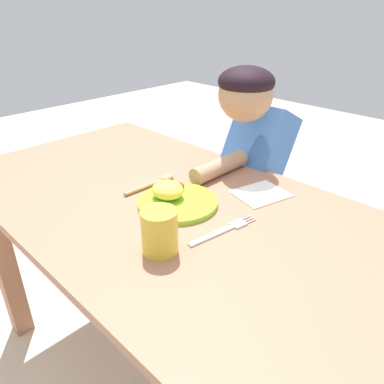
{
  "coord_description": "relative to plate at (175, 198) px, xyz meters",
  "views": [
    {
      "loc": [
        0.71,
        -0.61,
        1.27
      ],
      "look_at": [
        0.04,
        0.06,
        0.77
      ],
      "focal_mm": 34.84,
      "sensor_mm": 36.0,
      "label": 1
    }
  ],
  "objects": [
    {
      "name": "spoon",
      "position": [
        -0.13,
        0.05,
        -0.01
      ],
      "size": [
        0.04,
        0.19,
        0.02
      ],
      "rotation": [
        0.0,
        0.0,
        1.53
      ],
      "color": "tan",
      "rests_on": "dining_table"
    },
    {
      "name": "drinking_cup",
      "position": [
        0.14,
        -0.17,
        0.03
      ],
      "size": [
        0.08,
        0.08,
        0.11
      ],
      "primitive_type": "cylinder",
      "color": "gold",
      "rests_on": "dining_table"
    },
    {
      "name": "ground_plane",
      "position": [
        -0.03,
        -0.01,
        -0.77
      ],
      "size": [
        8.0,
        8.0,
        0.0
      ],
      "primitive_type": "plane",
      "color": "beige"
    },
    {
      "name": "fork",
      "position": [
        0.19,
        -0.01,
        -0.02
      ],
      "size": [
        0.05,
        0.21,
        0.01
      ],
      "rotation": [
        0.0,
        0.0,
        1.42
      ],
      "color": "silver",
      "rests_on": "dining_table"
    },
    {
      "name": "dining_table",
      "position": [
        -0.03,
        -0.01,
        -0.16
      ],
      "size": [
        1.42,
        0.77,
        0.75
      ],
      "color": "#A06B51",
      "rests_on": "ground_plane"
    },
    {
      "name": "plate",
      "position": [
        0.0,
        0.0,
        0.0
      ],
      "size": [
        0.23,
        0.23,
        0.06
      ],
      "color": "#87C72D",
      "rests_on": "dining_table"
    },
    {
      "name": "person",
      "position": [
        -0.04,
        0.45,
        -0.17
      ],
      "size": [
        0.19,
        0.46,
        1.09
      ],
      "rotation": [
        0.0,
        0.0,
        3.14
      ],
      "color": "#4C556D",
      "rests_on": "ground_plane"
    },
    {
      "name": "napkin",
      "position": [
        0.14,
        0.22,
        -0.02
      ],
      "size": [
        0.16,
        0.17,
        0.0
      ],
      "primitive_type": "cube",
      "rotation": [
        0.0,
        0.0,
        -0.25
      ],
      "color": "white",
      "rests_on": "dining_table"
    }
  ]
}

